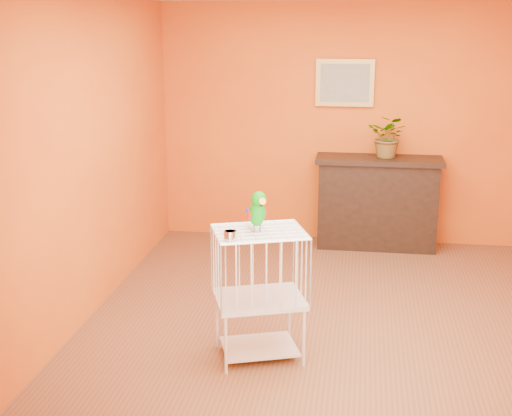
# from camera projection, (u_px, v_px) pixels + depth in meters

# --- Properties ---
(ground) EXTENTS (4.50, 4.50, 0.00)m
(ground) POSITION_uv_depth(u_px,v_px,m) (330.00, 319.00, 5.93)
(ground) COLOR brown
(ground) RESTS_ON ground
(room_shell) EXTENTS (4.50, 4.50, 4.50)m
(room_shell) POSITION_uv_depth(u_px,v_px,m) (335.00, 131.00, 5.52)
(room_shell) COLOR #D45F13
(room_shell) RESTS_ON ground
(console_cabinet) EXTENTS (1.33, 0.48, 0.99)m
(console_cabinet) POSITION_uv_depth(u_px,v_px,m) (377.00, 203.00, 7.67)
(console_cabinet) COLOR black
(console_cabinet) RESTS_ON ground
(potted_plant) EXTENTS (0.54, 0.57, 0.35)m
(potted_plant) POSITION_uv_depth(u_px,v_px,m) (389.00, 141.00, 7.49)
(potted_plant) COLOR #26722D
(potted_plant) RESTS_ON console_cabinet
(framed_picture) EXTENTS (0.62, 0.04, 0.50)m
(framed_picture) POSITION_uv_depth(u_px,v_px,m) (345.00, 83.00, 7.59)
(framed_picture) COLOR #A47F3A
(framed_picture) RESTS_ON room_shell
(birdcage) EXTENTS (0.75, 0.67, 0.97)m
(birdcage) POSITION_uv_depth(u_px,v_px,m) (259.00, 293.00, 5.16)
(birdcage) COLOR silver
(birdcage) RESTS_ON ground
(feed_cup) EXTENTS (0.09, 0.09, 0.06)m
(feed_cup) POSITION_uv_depth(u_px,v_px,m) (230.00, 235.00, 4.82)
(feed_cup) COLOR silver
(feed_cup) RESTS_ON birdcage
(parrot) EXTENTS (0.19, 0.26, 0.30)m
(parrot) POSITION_uv_depth(u_px,v_px,m) (257.00, 211.00, 5.00)
(parrot) COLOR #59544C
(parrot) RESTS_ON birdcage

